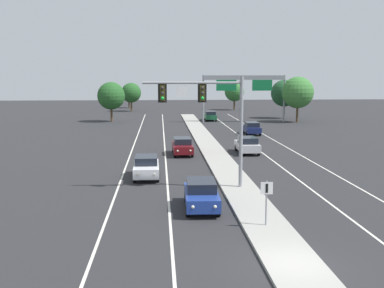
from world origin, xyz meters
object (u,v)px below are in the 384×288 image
(car_receding_green, at_px, (210,116))
(tree_far_right_b, at_px, (234,92))
(highway_sign_gantry, at_px, (244,84))
(car_receding_silver, at_px, (247,145))
(tree_far_right_a, at_px, (284,93))
(car_oncoming_darkred, at_px, (182,146))
(tree_far_left_a, at_px, (111,96))
(car_receding_navy, at_px, (252,128))
(car_oncoming_blue, at_px, (201,194))
(tree_far_left_b, at_px, (129,95))
(tree_far_left_c, at_px, (131,93))
(car_oncoming_white, at_px, (146,167))
(overhead_signal_mast, at_px, (210,109))
(tree_far_right_c, at_px, (298,93))
(median_sign_post, at_px, (266,196))

(car_receding_green, bearing_deg, tree_far_right_b, 72.16)
(highway_sign_gantry, bearing_deg, car_receding_silver, -99.34)
(highway_sign_gantry, distance_m, tree_far_right_b, 27.79)
(tree_far_right_b, relative_size, tree_far_right_a, 0.91)
(car_oncoming_darkred, relative_size, car_receding_silver, 1.00)
(highway_sign_gantry, relative_size, tree_far_left_a, 2.07)
(car_oncoming_darkred, height_order, car_receding_navy, same)
(car_oncoming_blue, bearing_deg, tree_far_left_b, 96.27)
(tree_far_left_c, bearing_deg, car_oncoming_white, -85.76)
(car_oncoming_white, bearing_deg, tree_far_right_a, 64.58)
(car_oncoming_white, height_order, highway_sign_gantry, highway_sign_gantry)
(car_oncoming_blue, height_order, car_receding_green, same)
(car_receding_green, bearing_deg, car_receding_navy, -80.28)
(overhead_signal_mast, height_order, highway_sign_gantry, highway_sign_gantry)
(car_receding_green, bearing_deg, car_oncoming_white, -101.92)
(tree_far_right_c, bearing_deg, highway_sign_gantry, 177.20)
(car_receding_silver, relative_size, tree_far_right_a, 0.67)
(car_oncoming_darkred, xyz_separation_m, tree_far_right_c, (19.84, 30.47, 3.93))
(median_sign_post, relative_size, highway_sign_gantry, 0.17)
(overhead_signal_mast, distance_m, tree_far_left_a, 48.52)
(tree_far_left_a, bearing_deg, median_sign_post, -76.87)
(overhead_signal_mast, relative_size, car_oncoming_blue, 1.60)
(car_oncoming_white, bearing_deg, car_oncoming_darkred, 72.93)
(tree_far_right_b, bearing_deg, median_sign_post, -97.76)
(car_receding_navy, height_order, tree_far_left_c, tree_far_left_c)
(car_receding_silver, bearing_deg, tree_far_right_b, 82.37)
(tree_far_left_a, bearing_deg, tree_far_right_b, 46.51)
(car_receding_silver, xyz_separation_m, highway_sign_gantry, (5.01, 30.47, 5.34))
(car_receding_navy, height_order, car_receding_green, same)
(car_oncoming_white, xyz_separation_m, car_oncoming_darkred, (3.12, 10.16, 0.00))
(car_receding_navy, bearing_deg, car_receding_green, 99.72)
(car_oncoming_darkred, distance_m, tree_far_left_c, 56.58)
(median_sign_post, bearing_deg, car_receding_silver, 81.90)
(tree_far_right_c, distance_m, tree_far_left_b, 46.53)
(car_receding_navy, relative_size, tree_far_right_b, 0.73)
(car_oncoming_darkred, distance_m, highway_sign_gantry, 33.31)
(car_oncoming_white, distance_m, tree_far_right_c, 46.83)
(tree_far_right_c, bearing_deg, car_oncoming_white, -119.47)
(car_oncoming_white, bearing_deg, tree_far_right_c, 60.53)
(tree_far_left_c, bearing_deg, highway_sign_gantry, -52.38)
(car_oncoming_white, bearing_deg, overhead_signal_mast, -42.33)
(tree_far_right_c, bearing_deg, car_oncoming_darkred, -123.07)
(median_sign_post, distance_m, car_receding_silver, 22.92)
(car_oncoming_darkred, bearing_deg, car_receding_green, 79.65)
(median_sign_post, bearing_deg, tree_far_left_a, 103.13)
(car_oncoming_darkred, bearing_deg, car_receding_navy, 57.81)
(median_sign_post, bearing_deg, overhead_signal_mast, 103.05)
(car_oncoming_white, xyz_separation_m, car_receding_green, (9.37, 44.40, 0.00))
(tree_far_right_a, distance_m, tree_far_left_b, 41.08)
(tree_far_left_a, bearing_deg, car_oncoming_darkred, -73.40)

